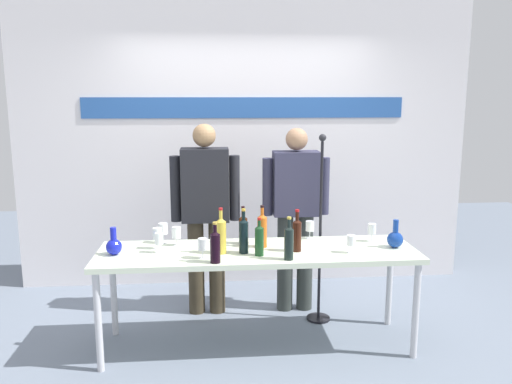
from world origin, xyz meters
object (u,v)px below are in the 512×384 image
presenter_right (296,209)px  wine_glass_right_1 (372,229)px  decanter_blue_left (114,246)px  wine_bottle_7 (260,239)px  wine_glass_left_3 (157,234)px  wine_glass_left_4 (203,244)px  presenter_left (206,208)px  microphone_stand (320,259)px  wine_glass_right_2 (351,241)px  wine_bottle_4 (243,228)px  wine_bottle_6 (244,235)px  wine_glass_left_2 (159,239)px  display_table (258,258)px  wine_bottle_0 (221,234)px  decanter_blue_right (395,239)px  wine_bottle_2 (297,234)px  wine_bottle_3 (289,241)px  wine_glass_right_0 (310,226)px  wine_bottle_1 (262,229)px  wine_glass_left_1 (176,233)px  wine_bottle_5 (215,246)px  wine_glass_left_0 (163,229)px

presenter_right → wine_glass_right_1: presenter_right is taller
decanter_blue_left → wine_bottle_7: bearing=-5.8°
presenter_right → wine_glass_left_3: 1.28m
presenter_right → wine_glass_left_4: (-0.80, -0.83, -0.06)m
presenter_left → microphone_stand: (0.96, -0.25, -0.41)m
wine_glass_right_2 → microphone_stand: microphone_stand is taller
presenter_left → wine_bottle_4: size_ratio=5.64×
presenter_right → wine_bottle_6: (-0.50, -0.73, -0.02)m
wine_glass_left_2 → display_table: bearing=0.5°
display_table → presenter_right: (0.39, 0.67, 0.22)m
wine_bottle_7 → wine_glass_left_4: size_ratio=1.90×
wine_bottle_0 → presenter_left: bearing=99.4°
decanter_blue_right → wine_bottle_7: bearing=-174.1°
wine_glass_right_1 → wine_bottle_4: bearing=178.6°
decanter_blue_right → presenter_left: bearing=154.4°
wine_bottle_2 → microphone_stand: microphone_stand is taller
display_table → wine_glass_right_1: bearing=9.7°
wine_bottle_2 → wine_glass_right_2: bearing=-10.9°
presenter_left → wine_glass_right_1: presenter_left is taller
decanter_blue_left → wine_bottle_3: wine_bottle_3 is taller
wine_bottle_3 → wine_glass_right_1: bearing=29.0°
wine_bottle_0 → wine_glass_right_0: wine_bottle_0 is taller
wine_bottle_1 → wine_glass_right_0: (0.41, 0.20, -0.04)m
display_table → wine_bottle_2: 0.35m
wine_glass_right_2 → wine_glass_right_1: bearing=49.3°
wine_bottle_7 → decanter_blue_right: bearing=5.9°
wine_bottle_2 → wine_glass_left_1: wine_bottle_2 is taller
decanter_blue_right → wine_bottle_3: size_ratio=0.70×
display_table → wine_glass_left_1: (-0.61, 0.18, 0.16)m
presenter_left → wine_bottle_1: bearing=-53.7°
wine_glass_left_4 → wine_bottle_6: bearing=19.1°
wine_bottle_4 → wine_glass_left_2: 0.66m
wine_bottle_4 → wine_glass_right_2: bearing=-21.7°
wine_bottle_6 → wine_glass_right_2: bearing=-4.6°
wine_bottle_1 → wine_glass_left_1: (-0.65, 0.10, -0.04)m
wine_bottle_7 → decanter_blue_left: bearing=174.2°
decanter_blue_left → wine_bottle_6: bearing=-2.4°
wine_glass_right_0 → microphone_stand: 0.38m
presenter_right → wine_glass_left_3: presenter_right is taller
wine_bottle_3 → display_table: bearing=129.1°
presenter_left → wine_bottle_5: bearing=-85.4°
decanter_blue_left → wine_bottle_2: (1.34, -0.03, 0.06)m
microphone_stand → decanter_blue_left: bearing=-164.7°
decanter_blue_left → wine_glass_right_0: (1.49, 0.30, 0.03)m
wine_bottle_4 → wine_glass_left_4: bearing=-131.5°
wine_bottle_4 → wine_bottle_6: (-0.01, -0.24, 0.02)m
wine_bottle_1 → wine_bottle_3: size_ratio=1.05×
wine_glass_left_0 → wine_glass_left_2: wine_glass_left_0 is taller
wine_bottle_4 → wine_glass_left_3: wine_bottle_4 is taller
decanter_blue_right → microphone_stand: (-0.48, 0.44, -0.30)m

